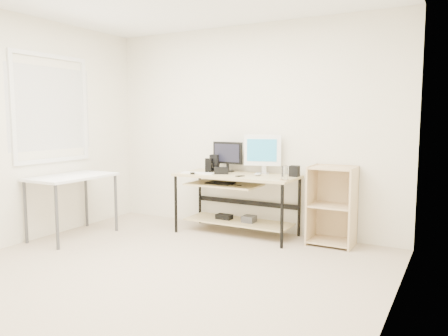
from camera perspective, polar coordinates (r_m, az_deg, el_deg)
room at (r=4.02m, az=-10.73°, el=4.76°), size 4.01×4.01×2.62m
desk at (r=5.39m, az=1.42°, el=-3.05°), size 1.50×0.65×0.75m
side_table at (r=5.55m, az=-19.24°, el=-1.76°), size 0.60×1.00×0.75m
shelf_unit at (r=5.13m, az=14.03°, el=-4.70°), size 0.50×0.40×0.90m
black_monitor at (r=5.58m, az=0.48°, el=1.75°), size 0.42×0.17×0.38m
white_imac at (r=5.38m, az=5.06°, el=2.19°), size 0.45×0.18×0.49m
keyboard at (r=5.42m, az=-3.39°, el=-0.66°), size 0.44×0.17×0.01m
mouse at (r=5.22m, az=4.45°, el=-0.81°), size 0.09×0.12×0.04m
center_speaker at (r=5.37m, az=-0.34°, el=-0.34°), size 0.19×0.14×0.09m
speaker_left at (r=5.65m, az=-1.22°, el=0.72°), size 0.13×0.13×0.22m
speaker_right at (r=5.21m, az=9.19°, el=-0.40°), size 0.11×0.11×0.13m
audio_controller at (r=5.55m, az=-1.96°, el=0.36°), size 0.09×0.06×0.18m
volume_puck at (r=5.37m, az=-4.15°, el=-0.69°), size 0.08×0.08×0.02m
smartphone at (r=5.16m, az=2.09°, el=-1.06°), size 0.09×0.12×0.01m
coaster at (r=4.90m, az=7.89°, el=-1.53°), size 0.11×0.11×0.01m
drinking_glass at (r=4.89m, az=7.91°, el=-0.61°), size 0.08×0.08×0.15m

